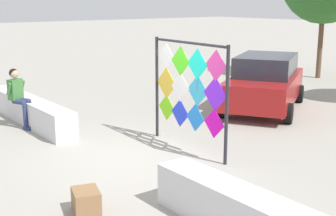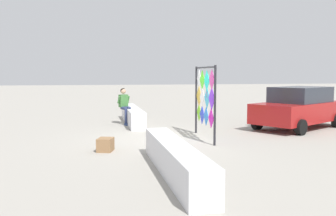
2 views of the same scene
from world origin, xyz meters
TOP-DOWN VIEW (x-y plane):
  - ground at (0.00, 0.00)m, footprint 120.00×120.00m
  - plaza_ledge_left at (-4.22, -0.54)m, footprint 4.60×0.57m
  - kite_display_rack at (0.09, 1.36)m, footprint 2.48×0.17m
  - seated_vendor at (-3.87, -0.90)m, footprint 0.72×0.61m
  - parked_car at (-1.44, 5.61)m, footprint 3.65×4.46m
  - cardboard_box_large at (1.51, -1.89)m, footprint 0.58×0.52m

SIDE VIEW (x-z plane):
  - ground at x=0.00m, z-range 0.00..0.00m
  - cardboard_box_large at x=1.51m, z-range 0.00..0.36m
  - plaza_ledge_left at x=-4.22m, z-range 0.00..0.67m
  - parked_car at x=-1.44m, z-range 0.01..1.62m
  - seated_vendor at x=-3.87m, z-range 0.14..1.65m
  - kite_display_rack at x=0.09m, z-range 0.23..2.59m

